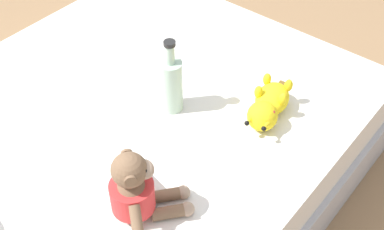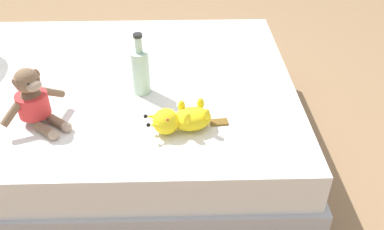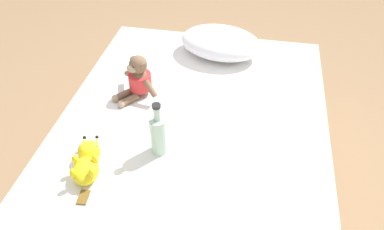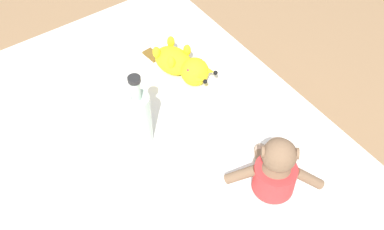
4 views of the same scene
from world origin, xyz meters
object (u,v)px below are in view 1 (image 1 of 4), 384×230
plush_yellow_creature (268,105)px  plush_monkey (136,191)px  glass_bottle (171,84)px  bed (110,165)px

plush_yellow_creature → plush_monkey: bearing=83.5°
plush_yellow_creature → glass_bottle: glass_bottle is taller
plush_monkey → glass_bottle: glass_bottle is taller
plush_monkey → glass_bottle: (0.21, -0.39, 0.01)m
bed → glass_bottle: 0.38m
plush_yellow_creature → glass_bottle: (0.28, 0.17, 0.06)m
bed → plush_monkey: plush_monkey is taller
bed → glass_bottle: glass_bottle is taller
plush_yellow_creature → bed: bearing=44.6°
plush_yellow_creature → glass_bottle: bearing=31.4°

